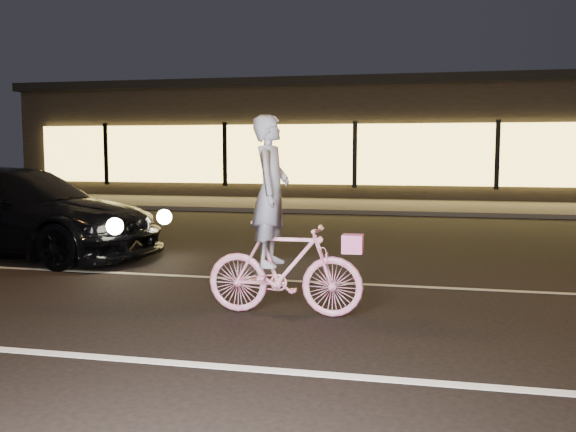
# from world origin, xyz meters

# --- Properties ---
(ground) EXTENTS (90.00, 90.00, 0.00)m
(ground) POSITION_xyz_m (0.00, 0.00, 0.00)
(ground) COLOR black
(ground) RESTS_ON ground
(lane_stripe_near) EXTENTS (60.00, 0.12, 0.01)m
(lane_stripe_near) POSITION_xyz_m (0.00, -1.50, 0.00)
(lane_stripe_near) COLOR silver
(lane_stripe_near) RESTS_ON ground
(lane_stripe_far) EXTENTS (60.00, 0.10, 0.01)m
(lane_stripe_far) POSITION_xyz_m (0.00, 2.00, 0.00)
(lane_stripe_far) COLOR gray
(lane_stripe_far) RESTS_ON ground
(sidewalk) EXTENTS (30.00, 4.00, 0.12)m
(sidewalk) POSITION_xyz_m (0.00, 13.00, 0.06)
(sidewalk) COLOR #383533
(sidewalk) RESTS_ON ground
(storefront) EXTENTS (25.40, 8.42, 4.20)m
(storefront) POSITION_xyz_m (0.00, 18.97, 2.15)
(storefront) COLOR black
(storefront) RESTS_ON ground
(cyclist) EXTENTS (1.72, 0.59, 2.16)m
(cyclist) POSITION_xyz_m (0.91, 0.25, 0.77)
(cyclist) COLOR #FF3085
(cyclist) RESTS_ON ground
(sedan) EXTENTS (5.33, 2.76, 1.48)m
(sedan) POSITION_xyz_m (-4.33, 3.08, 0.74)
(sedan) COLOR black
(sedan) RESTS_ON ground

